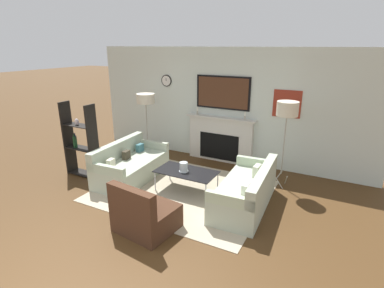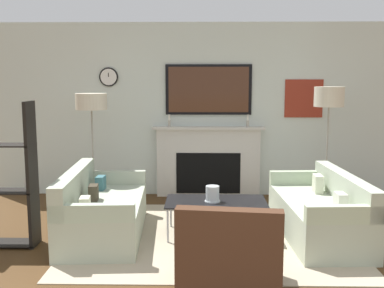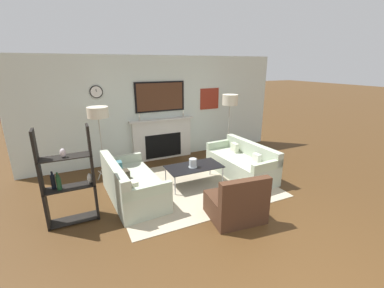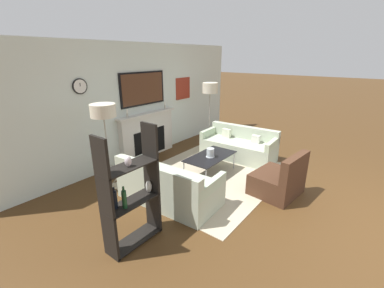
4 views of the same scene
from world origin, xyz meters
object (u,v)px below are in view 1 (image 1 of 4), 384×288
object	(u,v)px
couch_left	(130,166)
armchair	(145,215)
coffee_table	(186,172)
couch_right	(246,192)
floor_lamp_left	(146,99)
floor_lamp_right	(287,110)
shelf_unit	(81,142)
hurricane_candle	(184,167)

from	to	relation	value
couch_left	armchair	world-z (taller)	armchair
armchair	coffee_table	xyz separation A→B (m)	(-0.07, 1.45, 0.13)
couch_right	floor_lamp_left	bearing A→B (deg)	158.86
floor_lamp_left	floor_lamp_right	size ratio (longest dim) A/B	0.95
couch_right	shelf_unit	world-z (taller)	shelf_unit
hurricane_candle	shelf_unit	world-z (taller)	shelf_unit
coffee_table	floor_lamp_right	world-z (taller)	floor_lamp_right
coffee_table	shelf_unit	distance (m)	2.44
couch_right	floor_lamp_right	world-z (taller)	floor_lamp_right
armchair	couch_right	bearing A→B (deg)	51.14
couch_left	couch_right	xyz separation A→B (m)	(2.57, 0.01, -0.00)
couch_right	shelf_unit	xyz separation A→B (m)	(-3.60, -0.34, 0.48)
armchair	floor_lamp_left	world-z (taller)	floor_lamp_left
coffee_table	couch_right	bearing A→B (deg)	-1.33
couch_right	couch_left	bearing A→B (deg)	-179.88
couch_right	coffee_table	xyz separation A→B (m)	(-1.22, 0.03, 0.12)
floor_lamp_right	armchair	bearing A→B (deg)	-120.57
floor_lamp_left	couch_left	bearing A→B (deg)	-72.67
armchair	floor_lamp_right	bearing A→B (deg)	59.43
couch_right	floor_lamp_left	xyz separation A→B (m)	(-2.92, 1.13, 1.22)
floor_lamp_right	shelf_unit	xyz separation A→B (m)	(-3.96, -1.47, -0.81)
couch_left	hurricane_candle	world-z (taller)	couch_left
couch_left	couch_right	world-z (taller)	couch_left
hurricane_candle	coffee_table	bearing A→B (deg)	31.72
armchair	floor_lamp_left	xyz separation A→B (m)	(-1.77, 2.56, 1.24)
couch_right	shelf_unit	bearing A→B (deg)	-174.65
couch_right	coffee_table	distance (m)	1.23
coffee_table	hurricane_candle	bearing A→B (deg)	-148.28
couch_left	shelf_unit	xyz separation A→B (m)	(-1.04, -0.33, 0.48)
coffee_table	floor_lamp_right	bearing A→B (deg)	34.88
coffee_table	couch_left	bearing A→B (deg)	-178.57
couch_right	armchair	distance (m)	1.83
couch_left	floor_lamp_right	bearing A→B (deg)	21.18
hurricane_candle	shelf_unit	size ratio (longest dim) A/B	0.12
couch_right	coffee_table	world-z (taller)	couch_right
floor_lamp_left	floor_lamp_right	bearing A→B (deg)	0.00
coffee_table	floor_lamp_right	xyz separation A→B (m)	(1.58, 1.10, 1.18)
couch_right	hurricane_candle	size ratio (longest dim) A/B	9.71
hurricane_candle	floor_lamp_left	xyz separation A→B (m)	(-1.66, 1.13, 1.00)
couch_right	coffee_table	size ratio (longest dim) A/B	1.53
couch_left	floor_lamp_right	distance (m)	3.39
armchair	coffee_table	world-z (taller)	armchair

